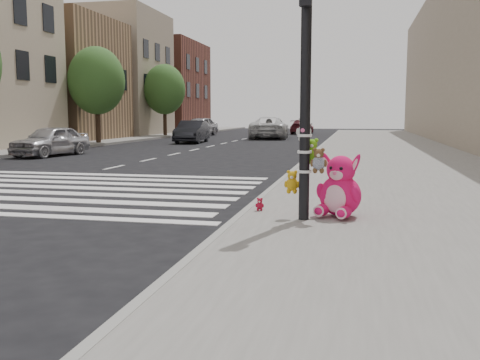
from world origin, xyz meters
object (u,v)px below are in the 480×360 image
(car_dark_far, at_px, (192,132))
(car_white_near, at_px, (269,128))
(red_teddy, at_px, (260,204))
(pink_bunny, at_px, (340,190))
(signal_pole, at_px, (306,112))
(car_silver_far, at_px, (51,141))

(car_dark_far, relative_size, car_white_near, 0.74)
(red_teddy, xyz_separation_m, car_dark_far, (-8.41, 22.91, 0.44))
(pink_bunny, height_order, red_teddy, pink_bunny)
(signal_pole, height_order, car_silver_far, signal_pole)
(car_white_near, bearing_deg, red_teddy, 93.69)
(car_silver_far, height_order, car_dark_far, car_dark_far)
(signal_pole, relative_size, car_dark_far, 0.96)
(car_white_near, bearing_deg, signal_pole, 95.03)
(pink_bunny, height_order, car_dark_far, car_dark_far)
(car_dark_far, bearing_deg, car_white_near, 56.06)
(pink_bunny, bearing_deg, car_silver_far, 156.79)
(car_silver_far, bearing_deg, car_white_near, 78.89)
(red_teddy, bearing_deg, car_dark_far, 111.13)
(car_white_near, bearing_deg, pink_bunny, 96.10)
(car_silver_far, distance_m, car_dark_far, 11.64)
(red_teddy, relative_size, car_dark_far, 0.05)
(signal_pole, bearing_deg, car_silver_far, 134.37)
(pink_bunny, xyz_separation_m, car_silver_far, (-12.41, 11.81, 0.08))
(signal_pole, bearing_deg, car_white_near, 100.25)
(red_teddy, bearing_deg, signal_pole, -34.55)
(red_teddy, bearing_deg, car_white_near, 99.90)
(signal_pole, relative_size, red_teddy, 18.15)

